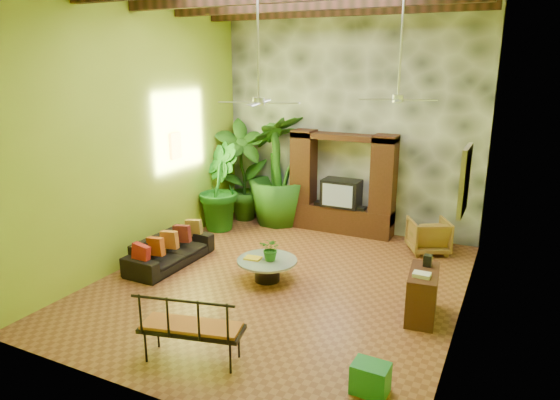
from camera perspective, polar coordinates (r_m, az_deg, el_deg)
The scene contains 21 objects.
ground at distance 9.01m, azimuth 0.14°, elevation -9.39°, with size 7.00×7.00×0.00m, color brown.
back_wall at distance 11.50m, azimuth 7.91°, elevation 8.88°, with size 6.00×0.02×5.00m, color #9CBA2A.
left_wall at distance 9.95m, azimuth -15.71°, elevation 7.45°, with size 0.02×7.00×5.00m, color #9CBA2A.
right_wall at distance 7.48m, azimuth 21.33°, elevation 4.49°, with size 0.02×7.00×5.00m, color #9CBA2A.
stone_accent_wall at distance 11.44m, azimuth 7.82°, elevation 8.85°, with size 5.98×0.10×4.98m, color #3C3F44.
entertainment_center at distance 11.43m, azimuth 7.05°, elevation 1.05°, with size 2.40×0.55×2.30m.
ceiling_fan_front at distance 7.92m, azimuth -2.48°, elevation 12.66°, with size 1.28×1.28×1.86m.
ceiling_fan_back at distance 8.79m, azimuth 13.39°, elevation 12.54°, with size 1.28×1.28×1.86m.
wall_art_mask at distance 10.74m, azimuth -11.86°, elevation 6.09°, with size 0.06×0.32×0.55m, color gold.
wall_art_painting at distance 6.94m, azimuth 20.37°, elevation 2.11°, with size 0.06×0.70×0.90m, color #246286.
sofa at distance 9.91m, azimuth -12.44°, elevation -5.64°, with size 1.93×0.75×0.56m, color black.
wicker_armchair at distance 10.71m, azimuth 16.59°, elevation -3.93°, with size 0.75×0.77×0.71m, color brown.
tall_plant_a at distance 12.20m, azimuth -4.33°, elevation 3.35°, with size 1.31×0.88×2.48m, color #296019.
tall_plant_b at distance 11.65m, azimuth -7.09°, elevation 1.51°, with size 1.10×0.89×2.01m, color #1A6019.
tall_plant_c at distance 11.90m, azimuth -0.20°, elevation 3.43°, with size 1.47×1.47×2.62m, color #29651A.
coffee_table at distance 9.00m, azimuth -1.48°, elevation -7.66°, with size 1.08×1.08×0.40m.
centerpiece_plant at distance 8.83m, azimuth -1.01°, elevation -5.61°, with size 0.38×0.33×0.43m, color #22641A.
yellow_tray at distance 8.97m, azimuth -3.11°, elevation -6.65°, with size 0.29×0.21×0.03m, color gold.
iron_bench at distance 6.68m, azimuth -10.49°, elevation -13.86°, with size 1.43×0.81×0.57m.
side_console at distance 8.03m, azimuth 15.95°, elevation -10.34°, with size 0.42×0.93×0.75m, color #392512.
green_bin at distance 6.34m, azimuth 10.30°, elevation -19.41°, with size 0.43×0.32×0.37m, color #1D7036.
Camera 1 is at (3.59, -7.35, 3.79)m, focal length 32.00 mm.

